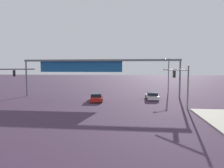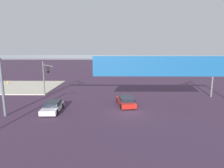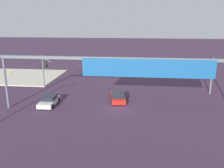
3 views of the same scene
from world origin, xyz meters
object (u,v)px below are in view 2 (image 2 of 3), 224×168
traffic_signal_near_corner (211,74)px  sedan_car_waiting_far (126,101)px  sedan_car_approaching (53,107)px  fire_hydrant_on_curb (8,82)px  traffic_signal_opposite_side (46,74)px

traffic_signal_near_corner → sedan_car_waiting_far: size_ratio=1.16×
sedan_car_approaching → fire_hydrant_on_curb: sedan_car_approaching is taller
traffic_signal_near_corner → fire_hydrant_on_curb: 38.88m
traffic_signal_near_corner → sedan_car_approaching: bearing=-31.0°
traffic_signal_near_corner → traffic_signal_opposite_side: (25.09, -0.53, -0.04)m
traffic_signal_opposite_side → fire_hydrant_on_curb: bearing=-168.3°
sedan_car_approaching → fire_hydrant_on_curb: bearing=-140.8°
sedan_car_approaching → fire_hydrant_on_curb: (15.23, -17.44, -0.09)m
traffic_signal_near_corner → sedan_car_waiting_far: bearing=-30.9°
traffic_signal_opposite_side → fire_hydrant_on_curb: size_ratio=7.81×
traffic_signal_opposite_side → sedan_car_waiting_far: (-12.15, 4.36, -3.12)m
traffic_signal_opposite_side → sedan_car_waiting_far: size_ratio=1.15×
traffic_signal_near_corner → traffic_signal_opposite_side: bearing=-48.6°
sedan_car_waiting_far → fire_hydrant_on_curb: 28.40m
traffic_signal_near_corner → traffic_signal_opposite_side: traffic_signal_near_corner is taller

